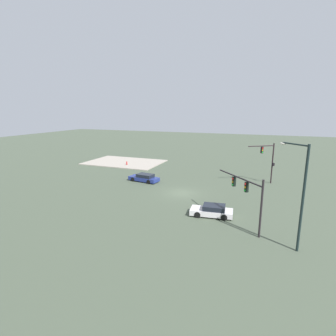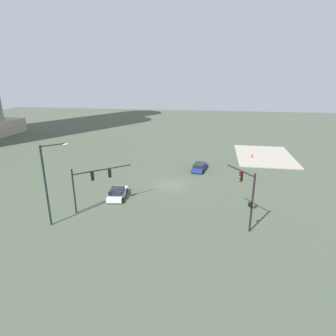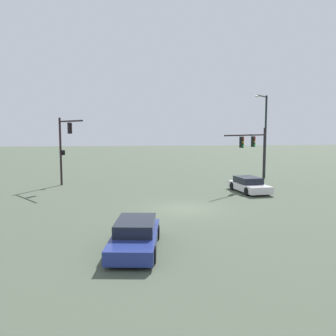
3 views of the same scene
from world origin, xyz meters
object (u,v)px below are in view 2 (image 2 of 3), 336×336
Objects in this scene: traffic_signal_near_corner at (92,179)px; fire_hydrant_on_curb at (252,156)px; sedan_car_waiting_far at (199,167)px; traffic_signal_opposite_side at (247,191)px; sedan_car_approaching at (117,193)px; streetlamp_curved_arm at (48,180)px.

traffic_signal_near_corner is 32.23m from fire_hydrant_on_curb.
traffic_signal_near_corner is 19.87m from sedan_car_waiting_far.
traffic_signal_opposite_side is 1.23× the size of sedan_car_waiting_far.
sedan_car_approaching reaches higher than fire_hydrant_on_curb.
traffic_signal_opposite_side reaches higher than sedan_car_approaching.
traffic_signal_near_corner is 7.49× the size of fire_hydrant_on_curb.
sedan_car_approaching is (4.99, 15.20, -3.43)m from traffic_signal_opposite_side.
fire_hydrant_on_curb is (28.71, -23.20, -4.45)m from streetlamp_curved_arm.
streetlamp_curved_arm reaches higher than traffic_signal_opposite_side.
sedan_car_waiting_far is 7.00× the size of fire_hydrant_on_curb.
sedan_car_waiting_far is at bearing 14.14° from traffic_signal_near_corner.
sedan_car_waiting_far reaches higher than fire_hydrant_on_curb.
traffic_signal_near_corner reaches higher than fire_hydrant_on_curb.
streetlamp_curved_arm is at bearing 153.86° from sedan_car_waiting_far.
traffic_signal_near_corner is at bearing 140.17° from fire_hydrant_on_curb.
fire_hydrant_on_curb is at bearing -42.78° from traffic_signal_opposite_side.
fire_hydrant_on_curb is at bearing 5.89° from streetlamp_curved_arm.
streetlamp_curved_arm reaches higher than traffic_signal_near_corner.
traffic_signal_opposite_side reaches higher than traffic_signal_near_corner.
sedan_car_approaching is 6.41× the size of fire_hydrant_on_curb.
traffic_signal_opposite_side reaches higher than fire_hydrant_on_curb.
streetlamp_curved_arm reaches higher than sedan_car_waiting_far.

